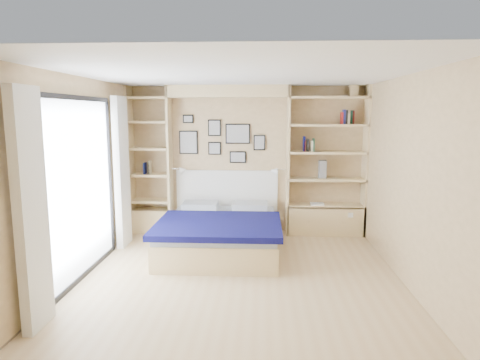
{
  "coord_description": "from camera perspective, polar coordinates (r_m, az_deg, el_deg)",
  "views": [
    {
      "loc": [
        0.27,
        -5.08,
        2.05
      ],
      "look_at": [
        -0.04,
        0.9,
        1.11
      ],
      "focal_mm": 32.0,
      "sensor_mm": 36.0,
      "label": 1
    }
  ],
  "objects": [
    {
      "name": "ground",
      "position": [
        5.48,
        -0.05,
        -13.01
      ],
      "size": [
        4.5,
        4.5,
        0.0
      ],
      "primitive_type": "plane",
      "color": "tan",
      "rests_on": "ground"
    },
    {
      "name": "room_shell",
      "position": [
        6.7,
        -2.65,
        0.58
      ],
      "size": [
        4.5,
        4.5,
        4.5
      ],
      "color": "tan",
      "rests_on": "ground"
    },
    {
      "name": "bed",
      "position": [
        6.47,
        -2.55,
        -6.96
      ],
      "size": [
        1.76,
        2.21,
        1.07
      ],
      "color": "#E3CA89",
      "rests_on": "ground"
    },
    {
      "name": "photo_gallery",
      "position": [
        7.35,
        -2.65,
        5.44
      ],
      "size": [
        1.48,
        0.02,
        0.82
      ],
      "color": "black",
      "rests_on": "ground"
    },
    {
      "name": "reading_lamps",
      "position": [
        7.17,
        -1.59,
        1.31
      ],
      "size": [
        1.92,
        0.12,
        0.15
      ],
      "color": "silver",
      "rests_on": "ground"
    },
    {
      "name": "shelf_decor",
      "position": [
        7.2,
        9.63,
        5.96
      ],
      "size": [
        3.59,
        0.23,
        2.03
      ],
      "color": "#A51E1E",
      "rests_on": "ground"
    },
    {
      "name": "deck_chair",
      "position": [
        7.2,
        -29.03,
        -6.11
      ],
      "size": [
        0.48,
        0.72,
        0.68
      ],
      "rotation": [
        0.0,
        0.0,
        0.11
      ],
      "color": "tan",
      "rests_on": "ground"
    }
  ]
}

